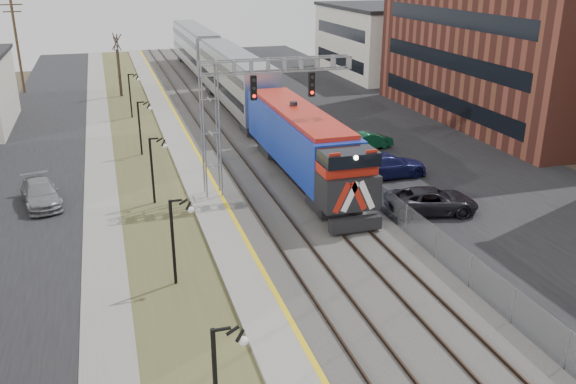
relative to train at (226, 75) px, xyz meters
name	(u,v)px	position (x,y,z in m)	size (l,w,h in m)	color
street_west	(29,178)	(-17.00, -18.25, -2.86)	(7.00, 120.00, 0.04)	black
sidewalk	(100,171)	(-12.50, -18.25, -2.84)	(2.00, 120.00, 0.08)	gray
grass_median	(145,167)	(-9.50, -18.25, -2.85)	(4.00, 120.00, 0.06)	#4C502A
platform	(189,162)	(-6.50, -18.25, -2.76)	(2.00, 120.00, 0.24)	gray
ballast_bed	(258,156)	(-1.50, -18.25, -2.78)	(8.00, 120.00, 0.20)	#595651
parking_lot	(407,144)	(10.50, -18.25, -2.86)	(16.00, 120.00, 0.04)	black
platform_edge	(201,159)	(-5.62, -18.25, -2.64)	(0.24, 120.00, 0.01)	gold
track_near	(230,156)	(-3.50, -18.25, -2.61)	(1.58, 120.00, 0.15)	#2D2119
track_far	(277,152)	(0.00, -18.25, -2.61)	(1.58, 120.00, 0.15)	#2D2119
train	(226,75)	(0.00, 0.00, 0.00)	(3.00, 63.05, 5.33)	#1431A3
signal_gantry	(239,105)	(-4.28, -25.26, 2.70)	(9.00, 1.07, 8.15)	gray
lampposts	(172,241)	(-9.50, -34.96, -0.88)	(0.14, 62.14, 4.00)	black
fence	(312,142)	(2.70, -18.25, -2.08)	(0.04, 120.00, 1.60)	gray
bare_trees	(11,125)	(-18.16, -14.34, -0.18)	(12.30, 42.30, 5.95)	#382D23
car_lot_c	(431,201)	(5.30, -31.26, -2.16)	(2.39, 5.17, 1.44)	black
car_lot_d	(387,166)	(5.58, -24.90, -2.10)	(2.20, 5.41, 1.57)	#16184D
car_lot_e	(332,135)	(4.97, -16.33, -2.20)	(1.62, 4.02, 1.37)	slate
car_lot_f	(368,141)	(6.96, -18.72, -2.23)	(1.39, 3.99, 1.31)	#0D4529
car_street_b	(41,194)	(-15.83, -23.53, -2.20)	(1.91, 4.71, 1.37)	gray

